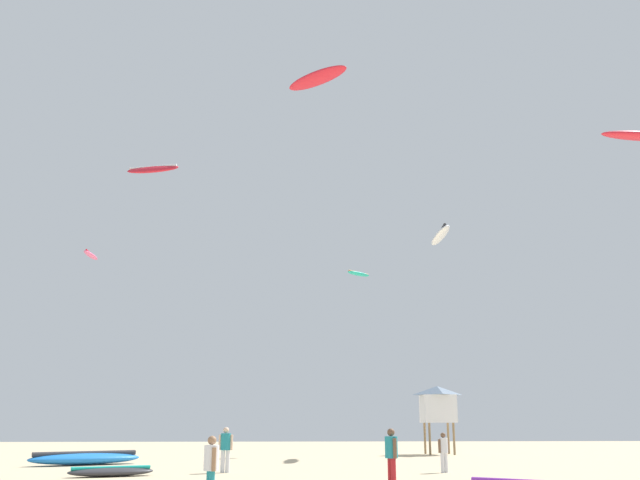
# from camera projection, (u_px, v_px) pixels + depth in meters

# --- Properties ---
(person_foreground) EXTENTS (0.37, 0.51, 1.64)m
(person_foreground) POSITION_uv_depth(u_px,v_px,m) (211.00, 464.00, 16.95)
(person_foreground) COLOR teal
(person_foreground) RESTS_ON ground
(person_midground) EXTENTS (0.47, 0.35, 1.55)m
(person_midground) POSITION_uv_depth(u_px,v_px,m) (444.00, 449.00, 27.62)
(person_midground) COLOR silver
(person_midground) RESTS_ON ground
(person_left) EXTENTS (0.58, 0.40, 1.76)m
(person_left) POSITION_uv_depth(u_px,v_px,m) (226.00, 446.00, 27.64)
(person_left) COLOR silver
(person_left) RESTS_ON ground
(person_right) EXTENTS (0.40, 0.56, 1.77)m
(person_right) POSITION_uv_depth(u_px,v_px,m) (391.00, 453.00, 21.46)
(person_right) COLOR #B21E23
(person_right) RESTS_ON ground
(kite_grounded_near) EXTENTS (5.21, 3.91, 0.63)m
(kite_grounded_near) POSITION_uv_depth(u_px,v_px,m) (85.00, 458.00, 32.25)
(kite_grounded_near) COLOR blue
(kite_grounded_near) RESTS_ON ground
(kite_grounded_far) EXTENTS (3.22, 1.97, 0.39)m
(kite_grounded_far) POSITION_uv_depth(u_px,v_px,m) (111.00, 472.00, 25.49)
(kite_grounded_far) COLOR #2D2D33
(kite_grounded_far) RESTS_ON ground
(lifeguard_tower) EXTENTS (2.30, 2.30, 4.15)m
(lifeguard_tower) POSITION_uv_depth(u_px,v_px,m) (438.00, 404.00, 43.26)
(lifeguard_tower) COLOR #8C704C
(lifeguard_tower) RESTS_ON ground
(kite_aloft_1) EXTENTS (0.69, 2.31, 0.41)m
(kite_aloft_1) POSITION_uv_depth(u_px,v_px,m) (91.00, 255.00, 43.64)
(kite_aloft_1) COLOR #E5598C
(kite_aloft_2) EXTENTS (3.36, 3.21, 0.47)m
(kite_aloft_2) POSITION_uv_depth(u_px,v_px,m) (317.00, 78.00, 33.86)
(kite_aloft_2) COLOR red
(kite_aloft_3) EXTENTS (1.91, 1.79, 0.25)m
(kite_aloft_3) POSITION_uv_depth(u_px,v_px,m) (358.00, 274.00, 46.33)
(kite_aloft_3) COLOR #19B29E
(kite_aloft_4) EXTENTS (4.59, 2.29, 1.13)m
(kite_aloft_4) POSITION_uv_depth(u_px,v_px,m) (153.00, 169.00, 55.33)
(kite_aloft_4) COLOR red
(kite_aloft_5) EXTENTS (1.55, 4.44, 1.03)m
(kite_aloft_5) POSITION_uv_depth(u_px,v_px,m) (440.00, 235.00, 46.02)
(kite_aloft_5) COLOR white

